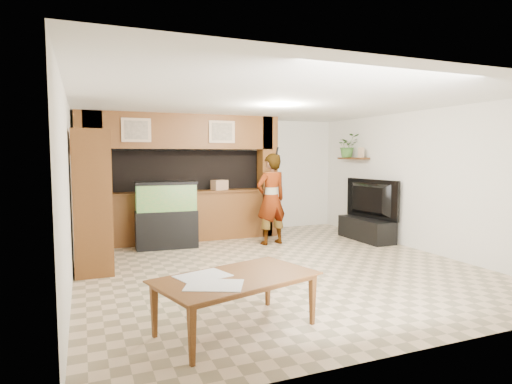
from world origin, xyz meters
name	(u,v)px	position (x,y,z in m)	size (l,w,h in m)	color
floor	(274,265)	(0.00, 0.00, 0.00)	(6.50, 6.50, 0.00)	tan
ceiling	(274,102)	(0.00, 0.00, 2.60)	(6.50, 6.50, 0.00)	white
wall_back	(215,176)	(0.00, 3.25, 1.30)	(6.00, 6.00, 0.00)	silver
wall_left	(69,191)	(-3.00, 0.00, 1.30)	(6.50, 6.50, 0.00)	silver
wall_right	(421,181)	(3.00, 0.00, 1.30)	(6.50, 6.50, 0.00)	silver
partition	(180,177)	(-0.95, 2.64, 1.31)	(4.20, 0.99, 2.60)	brown
wall_clock	(71,147)	(-2.97, 1.00, 1.90)	(0.05, 0.25, 0.25)	black
wall_shelf	(353,158)	(2.85, 1.95, 1.70)	(0.25, 0.90, 0.04)	brown
pantry_cabinet	(92,202)	(-2.70, 0.72, 1.08)	(0.54, 0.88, 2.15)	brown
trash_can	(103,251)	(-2.57, 0.80, 0.29)	(0.32, 0.32, 0.58)	#B2B2B7
aquarium	(166,216)	(-1.36, 1.95, 0.62)	(1.15, 0.43, 1.28)	black
tv_stand	(366,229)	(2.65, 1.15, 0.23)	(0.50, 1.36, 0.45)	black
television	(367,199)	(2.65, 1.15, 0.86)	(1.42, 0.19, 0.82)	black
photo_frame	(361,153)	(2.85, 1.66, 1.83)	(0.03, 0.17, 0.22)	tan
potted_plant	(348,146)	(2.82, 2.14, 1.99)	(0.48, 0.42, 0.54)	#3C6D2B
person	(271,199)	(0.64, 1.53, 0.90)	(0.66, 0.43, 1.81)	#997C54
microphone	(277,151)	(0.69, 1.37, 1.85)	(0.04, 0.04, 0.16)	black
dining_table	(238,304)	(-1.41, -2.23, 0.28)	(1.60, 0.89, 0.56)	brown
newspaper_a	(214,285)	(-1.71, -2.41, 0.57)	(0.53, 0.38, 0.01)	silver
newspaper_b	(203,276)	(-1.73, -2.07, 0.57)	(0.51, 0.37, 0.01)	silver
counter_box	(219,185)	(-0.15, 2.45, 1.14)	(0.31, 0.21, 0.21)	#A07657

